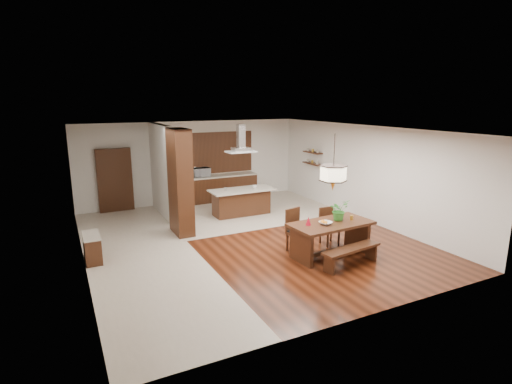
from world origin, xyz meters
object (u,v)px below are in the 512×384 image
dining_chair_left (298,231)px  kitchen_island (241,202)px  foliage_plant (339,210)px  dining_chair_right (330,227)px  range_hood (241,138)px  microwave (201,172)px  dining_bench (351,257)px  hallway_console (92,248)px  dining_table (331,231)px  island_cup (255,187)px  fruit_bowl (326,223)px  pendant_lantern (334,163)px

dining_chair_left → kitchen_island: (0.10, 3.55, -0.09)m
dining_chair_left → foliage_plant: foliage_plant is taller
dining_chair_right → range_hood: range_hood is taller
range_hood → microwave: bearing=106.8°
dining_bench → microwave: bearing=99.1°
dining_bench → foliage_plant: foliage_plant is taller
hallway_console → dining_table: bearing=-23.2°
island_cup → fruit_bowl: bearing=-92.9°
kitchen_island → dining_bench: bearing=-84.3°
kitchen_island → range_hood: 2.03m
dining_table → foliage_plant: foliage_plant is taller
fruit_bowl → range_hood: 4.50m
kitchen_island → microwave: microwave is taller
dining_bench → dining_chair_right: dining_chair_right is taller
hallway_console → dining_chair_right: bearing=-15.6°
dining_chair_right → dining_table: bearing=-123.8°
pendant_lantern → dining_chair_right: bearing=54.3°
fruit_bowl → island_cup: bearing=87.1°
pendant_lantern → hallway_console: bearing=156.8°
hallway_console → dining_chair_left: dining_chair_left is taller
dining_chair_right → microwave: bearing=107.1°
dining_table → foliage_plant: (0.28, 0.08, 0.47)m
dining_chair_left → island_cup: 3.52m
fruit_bowl → hallway_console: bearing=155.2°
hallway_console → foliage_plant: size_ratio=1.77×
dining_bench → dining_chair_right: 1.43m
dining_chair_left → fruit_bowl: 0.79m
range_hood → island_cup: size_ratio=6.88×
dining_bench → kitchen_island: 4.87m
dining_chair_left → pendant_lantern: size_ratio=0.80×
pendant_lantern → fruit_bowl: (-0.21, -0.07, -1.39)m
range_hood → microwave: range_hood is taller
hallway_console → range_hood: bearing=22.7°
microwave → dining_table: bearing=-84.9°
dining_chair_right → kitchen_island: size_ratio=0.46×
foliage_plant → island_cup: foliage_plant is taller
kitchen_island → fruit_bowl: bearing=-86.9°
hallway_console → fruit_bowl: 5.40m
dining_chair_left → dining_chair_right: dining_chair_left is taller
hallway_console → dining_bench: hallway_console is taller
dining_bench → dining_chair_right: bearing=73.0°
foliage_plant → hallway_console: bearing=158.6°
dining_table → pendant_lantern: size_ratio=1.55×
microwave → dining_bench: bearing=-85.5°
pendant_lantern → microwave: bearing=99.7°
microwave → pendant_lantern: bearing=-84.9°
island_cup → dining_chair_left: bearing=-98.7°
pendant_lantern → dining_chair_left: bearing=132.9°
dining_table → range_hood: size_ratio=2.26×
microwave → hallway_console: bearing=-139.8°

